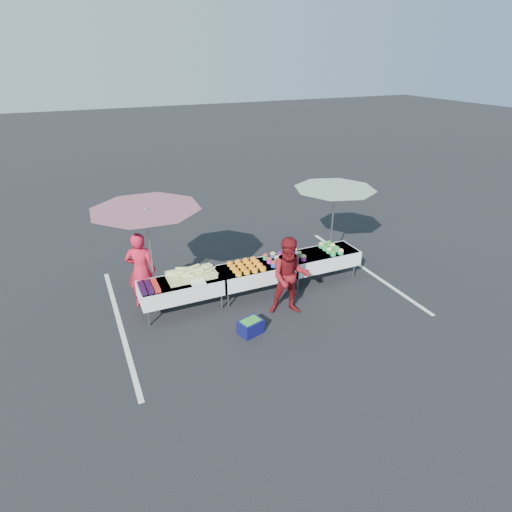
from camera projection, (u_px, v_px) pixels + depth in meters
name	position (u px, v px, depth m)	size (l,w,h in m)	color
ground	(256.00, 293.00, 10.34)	(80.00, 80.00, 0.00)	black
stripe_left	(120.00, 324.00, 9.16)	(0.10, 5.00, 0.00)	silver
stripe_right	(364.00, 268.00, 11.51)	(0.10, 5.00, 0.00)	silver
table_left	(182.00, 287.00, 9.43)	(1.86, 0.81, 0.75)	white
table_center	(256.00, 272.00, 10.09)	(1.86, 0.81, 0.75)	white
table_right	(321.00, 258.00, 10.75)	(1.86, 0.81, 0.75)	white
berry_punnets	(149.00, 287.00, 9.03)	(0.40, 0.54, 0.08)	black
corn_pile	(192.00, 274.00, 9.45)	(1.16, 0.57, 0.26)	#BBC766
plastic_bags	(198.00, 283.00, 9.21)	(0.30, 0.25, 0.05)	white
carrot_bowls	(246.00, 266.00, 9.89)	(0.75, 0.69, 0.11)	#FFAE1C
potato_cups	(284.00, 257.00, 10.26)	(0.94, 0.58, 0.16)	blue
bean_baskets	(331.00, 248.00, 10.73)	(0.36, 0.68, 0.15)	#28A05A
vendor	(141.00, 271.00, 9.47)	(0.66, 0.43, 1.80)	red
customer	(290.00, 277.00, 9.23)	(0.87, 0.68, 1.79)	maroon
umbrella_left	(147.00, 218.00, 8.88)	(3.10, 3.10, 2.39)	black
umbrella_right	(334.00, 195.00, 10.95)	(2.31, 2.31, 2.16)	black
storage_bin	(251.00, 326.00, 8.81)	(0.55, 0.47, 0.31)	#0D0E42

